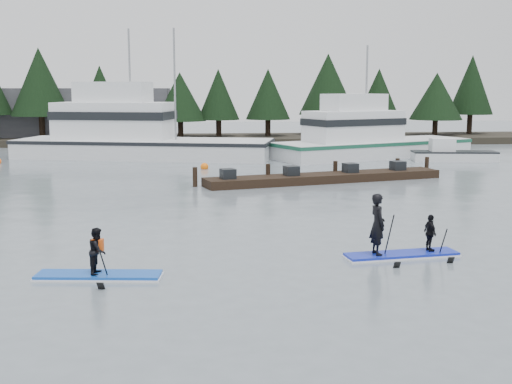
{
  "coord_description": "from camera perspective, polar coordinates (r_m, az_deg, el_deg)",
  "views": [
    {
      "loc": [
        -2.04,
        -17.68,
        4.93
      ],
      "look_at": [
        0.0,
        6.0,
        1.1
      ],
      "focal_mm": 45.0,
      "sensor_mm": 36.0,
      "label": 1
    }
  ],
  "objects": [
    {
      "name": "treeline",
      "position": [
        59.92,
        -2.96,
        4.42
      ],
      "size": [
        60.0,
        4.0,
        8.0
      ],
      "primitive_type": null,
      "color": "black",
      "rests_on": "ground"
    },
    {
      "name": "paddleboard_solo",
      "position": [
        17.46,
        -13.85,
        -6.07
      ],
      "size": [
        3.33,
        1.24,
        1.82
      ],
      "rotation": [
        0.0,
        0.0,
        -0.1
      ],
      "color": "#134BB5",
      "rests_on": "ground"
    },
    {
      "name": "waterfront_building",
      "position": [
        62.88,
        -15.99,
        6.58
      ],
      "size": [
        18.0,
        6.0,
        5.0
      ],
      "primitive_type": "cube",
      "color": "#4C4C51",
      "rests_on": "ground"
    },
    {
      "name": "paddleboard_duo",
      "position": [
        19.38,
        12.28,
        -3.8
      ],
      "size": [
        3.48,
        1.42,
        2.44
      ],
      "rotation": [
        0.0,
        0.0,
        0.14
      ],
      "color": "#1223AD",
      "rests_on": "ground"
    },
    {
      "name": "ground",
      "position": [
        18.47,
        1.61,
        -6.33
      ],
      "size": [
        160.0,
        160.0,
        0.0
      ],
      "primitive_type": "plane",
      "color": "slate",
      "rests_on": "ground"
    },
    {
      "name": "fishing_boat_medium",
      "position": [
        47.69,
        9.94,
        3.86
      ],
      "size": [
        15.76,
        10.1,
        8.99
      ],
      "rotation": [
        0.0,
        0.0,
        0.41
      ],
      "color": "silver",
      "rests_on": "ground"
    },
    {
      "name": "floating_dock",
      "position": [
        34.56,
        6.19,
        1.27
      ],
      "size": [
        13.29,
        5.3,
        0.44
      ],
      "primitive_type": "cube",
      "rotation": [
        0.0,
        0.0,
        0.27
      ],
      "color": "black",
      "rests_on": "ground"
    },
    {
      "name": "skiff",
      "position": [
        46.57,
        17.19,
        3.07
      ],
      "size": [
        5.83,
        2.38,
        0.66
      ],
      "primitive_type": "cube",
      "rotation": [
        0.0,
        0.0,
        -0.12
      ],
      "color": "silver",
      "rests_on": "ground"
    },
    {
      "name": "buoy_b",
      "position": [
        40.07,
        -4.61,
        2.05
      ],
      "size": [
        0.49,
        0.49,
        0.49
      ],
      "primitive_type": "sphere",
      "color": "orange",
      "rests_on": "ground"
    },
    {
      "name": "buoy_c",
      "position": [
        48.72,
        16.15,
        2.98
      ],
      "size": [
        0.62,
        0.62,
        0.62
      ],
      "primitive_type": "sphere",
      "color": "orange",
      "rests_on": "ground"
    },
    {
      "name": "far_shore",
      "position": [
        59.9,
        -2.96,
        4.7
      ],
      "size": [
        70.0,
        8.0,
        0.6
      ],
      "primitive_type": "cube",
      "color": "#2D281E",
      "rests_on": "ground"
    },
    {
      "name": "fishing_boat_large",
      "position": [
        47.36,
        -10.57,
        3.97
      ],
      "size": [
        18.95,
        9.16,
        10.24
      ],
      "rotation": [
        0.0,
        0.0,
        -0.23
      ],
      "color": "silver",
      "rests_on": "ground"
    }
  ]
}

